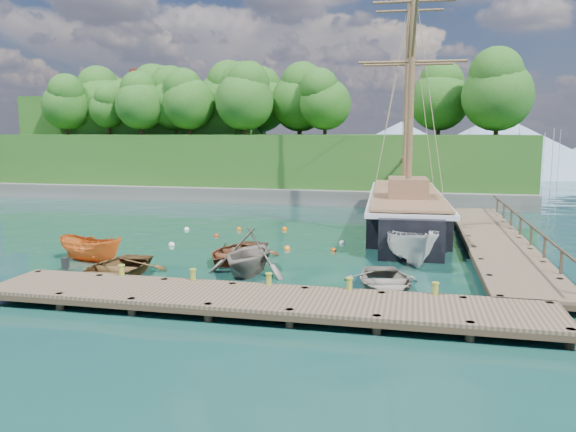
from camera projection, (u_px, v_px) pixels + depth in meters
name	position (u px, v px, depth m)	size (l,w,h in m)	color
ground	(255.00, 266.00, 26.30)	(160.00, 160.00, 0.00)	#133930
dock_near	(259.00, 300.00, 19.53)	(20.00, 3.20, 1.10)	#44392B
dock_east	(494.00, 240.00, 30.51)	(3.20, 24.00, 1.10)	#44392B
bollard_0	(123.00, 290.00, 22.24)	(0.26, 0.26, 0.45)	olive
bollard_1	(194.00, 295.00, 21.60)	(0.26, 0.26, 0.45)	olive
bollard_2	(269.00, 300.00, 20.95)	(0.26, 0.26, 0.45)	olive
bollard_3	(349.00, 306.00, 20.30)	(0.26, 0.26, 0.45)	olive
bollard_4	(435.00, 311.00, 19.65)	(0.26, 0.26, 0.45)	olive
rowboat_0	(114.00, 278.00, 24.14)	(3.47, 4.86, 1.01)	#52381B
rowboat_1	(248.00, 274.00, 24.86)	(3.55, 4.11, 2.17)	#72685D
rowboat_2	(236.00, 259.00, 27.70)	(3.29, 4.60, 0.95)	#5A311B
rowboat_3	(385.00, 290.00, 22.32)	(3.12, 4.37, 0.90)	#6E655A
motorboat_orange	(92.00, 261.00, 27.34)	(1.41, 3.74, 1.44)	orange
cabin_boat_white	(408.00, 262.00, 27.15)	(2.04, 5.42, 2.09)	silver
schooner	(405.00, 213.00, 36.36)	(5.43, 25.73, 18.53)	black
mooring_buoy_0	(172.00, 245.00, 31.12)	(0.35, 0.35, 0.35)	silver
mooring_buoy_1	(216.00, 236.00, 33.84)	(0.28, 0.28, 0.28)	red
mooring_buoy_2	(287.00, 249.00, 30.10)	(0.37, 0.37, 0.37)	orange
mooring_buoy_3	(342.00, 243.00, 31.68)	(0.32, 0.32, 0.32)	white
mooring_buoy_4	(239.00, 230.00, 36.11)	(0.34, 0.34, 0.34)	#D0550A
mooring_buoy_5	(285.00, 230.00, 36.17)	(0.35, 0.35, 0.35)	#D75F00
mooring_buoy_6	(187.00, 230.00, 36.07)	(0.34, 0.34, 0.34)	white
mooring_buoy_7	(334.00, 251.00, 29.66)	(0.31, 0.31, 0.31)	#CF3D00
headland	(218.00, 139.00, 58.54)	(51.00, 19.31, 12.90)	#474744
distant_ridge	(397.00, 144.00, 92.30)	(117.00, 40.00, 10.00)	#728CA5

